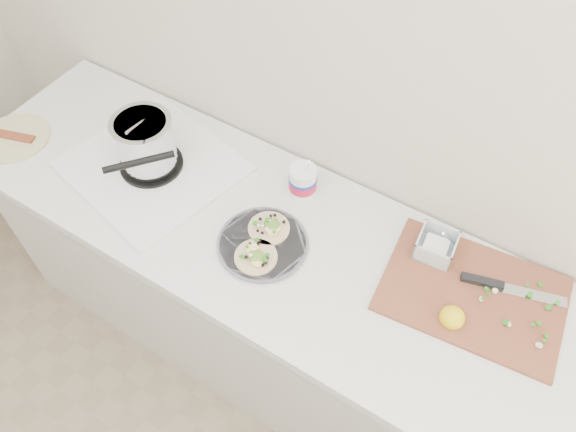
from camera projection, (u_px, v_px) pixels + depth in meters
The scene contains 6 objects.
counter at pixel (297, 310), 2.10m from camera, with size 2.44×0.66×0.90m.
stove at pixel (148, 151), 1.87m from camera, with size 0.62×0.59×0.25m.
taco_plate at pixel (263, 242), 1.72m from camera, with size 0.28×0.28×0.04m.
tub at pixel (303, 179), 1.82m from camera, with size 0.09×0.09×0.21m.
cutboard at pixel (471, 286), 1.63m from camera, with size 0.55×0.41×0.08m.
bacon_plate at pixel (14, 138), 2.01m from camera, with size 0.25×0.25×0.02m.
Camera 1 is at (0.50, 0.57, 2.34)m, focal length 35.00 mm.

